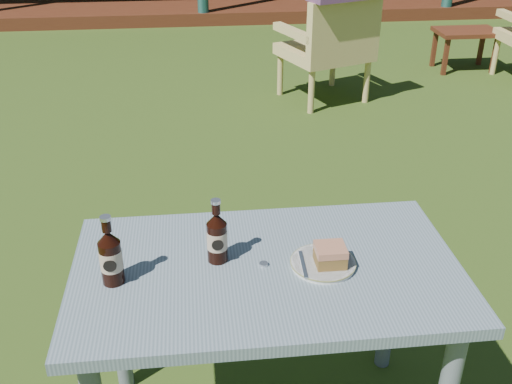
{
  "coord_description": "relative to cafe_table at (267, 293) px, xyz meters",
  "views": [
    {
      "loc": [
        -0.2,
        -3.1,
        1.8
      ],
      "look_at": [
        0.0,
        -1.3,
        0.82
      ],
      "focal_mm": 42.0,
      "sensor_mm": 36.0,
      "label": 1
    }
  ],
  "objects": [
    {
      "name": "ground",
      "position": [
        0.0,
        1.6,
        -0.62
      ],
      "size": [
        80.0,
        80.0,
        0.0
      ],
      "primitive_type": "plane",
      "color": "#334916"
    },
    {
      "name": "cafe_table",
      "position": [
        0.0,
        0.0,
        0.0
      ],
      "size": [
        1.2,
        0.7,
        0.72
      ],
      "color": "slate",
      "rests_on": "ground"
    },
    {
      "name": "plate",
      "position": [
        0.17,
        -0.01,
        0.11
      ],
      "size": [
        0.2,
        0.2,
        0.01
      ],
      "color": "silver",
      "rests_on": "cafe_table"
    },
    {
      "name": "cake_slice",
      "position": [
        0.19,
        -0.02,
        0.15
      ],
      "size": [
        0.09,
        0.09,
        0.06
      ],
      "color": "brown",
      "rests_on": "plate"
    },
    {
      "name": "fork",
      "position": [
        0.11,
        -0.02,
        0.12
      ],
      "size": [
        0.02,
        0.14,
        0.0
      ],
      "primitive_type": "cube",
      "rotation": [
        0.0,
        0.0,
        -0.04
      ],
      "color": "silver",
      "rests_on": "plate"
    },
    {
      "name": "cola_bottle_near",
      "position": [
        -0.15,
        0.05,
        0.19
      ],
      "size": [
        0.06,
        0.07,
        0.22
      ],
      "color": "black",
      "rests_on": "cafe_table"
    },
    {
      "name": "cola_bottle_far",
      "position": [
        -0.46,
        -0.02,
        0.19
      ],
      "size": [
        0.07,
        0.07,
        0.23
      ],
      "color": "black",
      "rests_on": "cafe_table"
    },
    {
      "name": "bottle_cap",
      "position": [
        -0.01,
        0.01,
        0.11
      ],
      "size": [
        0.03,
        0.03,
        0.01
      ],
      "primitive_type": "cylinder",
      "color": "silver",
      "rests_on": "cafe_table"
    },
    {
      "name": "armchair_left",
      "position": [
        0.97,
        3.39,
        -0.11
      ],
      "size": [
        0.84,
        0.82,
        0.9
      ],
      "color": "tan",
      "rests_on": "ground"
    },
    {
      "name": "side_table",
      "position": [
        2.52,
        4.15,
        -0.28
      ],
      "size": [
        0.6,
        0.4,
        0.4
      ],
      "color": "#492011",
      "rests_on": "ground"
    }
  ]
}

